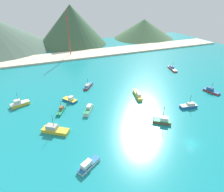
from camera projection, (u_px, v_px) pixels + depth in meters
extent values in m
cube|color=teal|center=(143.00, 102.00, 85.57)|extent=(260.00, 280.00, 0.50)
cube|color=silver|center=(89.00, 110.00, 77.41)|extent=(6.08, 7.64, 1.25)
cube|color=#238C5B|center=(89.00, 109.00, 77.07)|extent=(6.21, 7.79, 0.20)
cube|color=silver|center=(89.00, 106.00, 77.61)|extent=(2.99, 3.34, 1.04)
cylinder|color=#4C3823|center=(86.00, 112.00, 73.70)|extent=(0.49, 0.66, 1.69)
cube|color=#1E5BA8|center=(188.00, 106.00, 80.36)|extent=(7.46, 3.67, 1.07)
cube|color=white|center=(189.00, 105.00, 80.06)|extent=(7.61, 3.74, 0.20)
cube|color=#B2ADA3|center=(191.00, 104.00, 79.96)|extent=(3.39, 2.33, 0.89)
cylinder|color=#4C3823|center=(191.00, 99.00, 78.77)|extent=(0.16, 0.16, 3.67)
cube|color=brown|center=(162.00, 121.00, 70.87)|extent=(7.11, 6.28, 1.01)
cube|color=#238C5B|center=(162.00, 120.00, 70.59)|extent=(7.26, 6.41, 0.20)
cube|color=silver|center=(164.00, 119.00, 70.05)|extent=(3.60, 3.44, 1.33)
cylinder|color=#4C3823|center=(154.00, 118.00, 70.92)|extent=(0.55, 0.45, 1.38)
cylinder|color=#4C3823|center=(164.00, 112.00, 68.82)|extent=(0.17, 0.17, 4.39)
cube|color=#198466|center=(61.00, 111.00, 77.34)|extent=(4.87, 6.78, 0.73)
cube|color=#238C5B|center=(61.00, 110.00, 77.12)|extent=(4.97, 6.91, 0.20)
cube|color=brown|center=(62.00, 108.00, 77.54)|extent=(2.19, 2.45, 1.16)
cylinder|color=#4C3823|center=(58.00, 113.00, 74.27)|extent=(0.33, 0.46, 1.00)
cylinder|color=#4C3823|center=(61.00, 104.00, 76.22)|extent=(0.11, 0.11, 2.90)
cube|color=red|center=(88.00, 86.00, 98.19)|extent=(6.71, 7.91, 0.96)
cube|color=#1E669E|center=(88.00, 85.00, 97.92)|extent=(6.85, 8.07, 0.20)
cube|color=#B2ADA3|center=(87.00, 85.00, 96.79)|extent=(3.18, 3.46, 0.85)
cylinder|color=#4C3823|center=(88.00, 81.00, 96.41)|extent=(0.17, 0.17, 2.99)
cube|color=gold|center=(56.00, 131.00, 65.96)|extent=(9.42, 8.03, 1.05)
cube|color=gold|center=(55.00, 129.00, 65.67)|extent=(9.61, 8.19, 0.20)
cube|color=#B2ADA3|center=(52.00, 127.00, 65.51)|extent=(4.46, 4.14, 1.47)
cylinder|color=#4C3823|center=(53.00, 120.00, 64.00)|extent=(0.14, 0.14, 4.27)
cube|color=red|center=(211.00, 92.00, 93.00)|extent=(4.50, 8.04, 0.75)
cube|color=#1E669E|center=(212.00, 91.00, 92.78)|extent=(4.59, 8.20, 0.20)
cube|color=#28568C|center=(210.00, 89.00, 93.09)|extent=(2.68, 3.22, 1.33)
cylinder|color=#4C3823|center=(212.00, 85.00, 91.73)|extent=(0.14, 0.14, 2.75)
cube|color=red|center=(172.00, 69.00, 121.08)|extent=(5.03, 10.38, 0.82)
cube|color=white|center=(173.00, 68.00, 120.84)|extent=(5.13, 10.58, 0.20)
cube|color=#28568C|center=(172.00, 67.00, 121.65)|extent=(2.81, 4.39, 1.05)
cylinder|color=#4C3823|center=(176.00, 70.00, 116.63)|extent=(0.25, 0.52, 1.12)
cylinder|color=#4C3823|center=(173.00, 65.00, 120.09)|extent=(0.20, 0.20, 2.53)
cube|color=gold|center=(138.00, 95.00, 89.12)|extent=(4.45, 10.55, 1.29)
cube|color=gold|center=(138.00, 94.00, 88.77)|extent=(4.53, 10.76, 0.20)
cube|color=silver|center=(138.00, 94.00, 87.32)|extent=(2.34, 3.89, 1.13)
cube|color=gold|center=(20.00, 104.00, 81.74)|extent=(7.98, 4.80, 1.28)
cube|color=white|center=(20.00, 103.00, 81.39)|extent=(8.14, 4.90, 0.20)
cube|color=beige|center=(17.00, 102.00, 80.47)|extent=(2.90, 2.70, 1.51)
cylinder|color=#4C3823|center=(28.00, 99.00, 82.89)|extent=(0.73, 0.32, 1.73)
cylinder|color=#4C3823|center=(17.00, 96.00, 79.60)|extent=(0.10, 0.10, 3.32)
cube|color=#1E5BA8|center=(70.00, 100.00, 85.33)|extent=(6.05, 7.22, 0.81)
cube|color=gold|center=(70.00, 99.00, 85.09)|extent=(6.18, 7.36, 0.20)
cube|color=silver|center=(71.00, 98.00, 84.26)|extent=(2.71, 2.62, 1.56)
cube|color=silver|center=(89.00, 165.00, 52.77)|extent=(7.37, 5.56, 0.79)
cube|color=#1E669E|center=(89.00, 164.00, 52.53)|extent=(7.52, 5.67, 0.20)
cube|color=silver|center=(86.00, 164.00, 51.53)|extent=(3.57, 3.02, 1.31)
cube|color=beige|center=(90.00, 54.00, 152.37)|extent=(247.00, 22.33, 1.20)
cone|color=#3D6042|center=(71.00, 25.00, 176.22)|extent=(64.66, 64.66, 35.08)
cone|color=#476B47|center=(144.00, 29.00, 205.83)|extent=(64.68, 64.68, 19.61)
cylinder|color=#B7332D|center=(69.00, 34.00, 141.48)|extent=(0.70, 0.70, 33.48)
cylinder|color=#B7332D|center=(67.00, 18.00, 136.43)|extent=(3.35, 0.35, 0.35)
cylinder|color=#B7332D|center=(68.00, 28.00, 139.59)|extent=(0.35, 2.68, 0.35)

